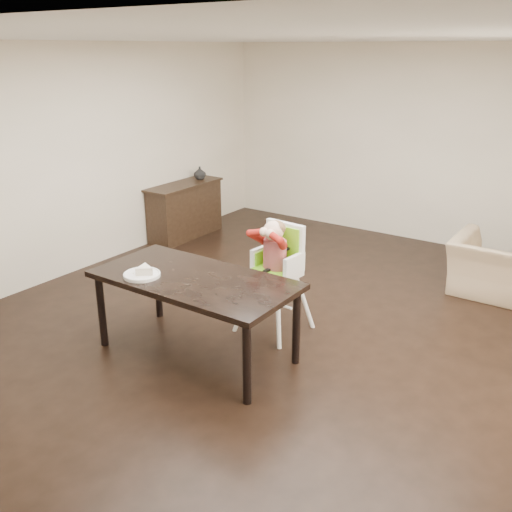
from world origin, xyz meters
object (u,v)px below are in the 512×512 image
at_px(high_chair, 276,253).
at_px(armchair, 501,258).
at_px(sideboard, 185,210).
at_px(dining_table, 195,286).

relative_size(high_chair, armchair, 1.12).
distance_m(high_chair, sideboard, 3.21).
distance_m(dining_table, armchair, 3.50).
distance_m(dining_table, high_chair, 0.89).
distance_m(high_chair, armchair, 2.66).
bearing_deg(dining_table, armchair, 56.53).
bearing_deg(high_chair, armchair, 57.28).
relative_size(high_chair, sideboard, 0.89).
height_order(dining_table, armchair, armchair).
distance_m(dining_table, sideboard, 3.48).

